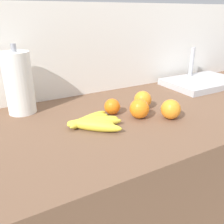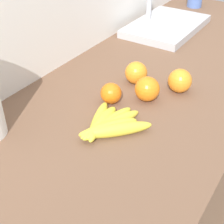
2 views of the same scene
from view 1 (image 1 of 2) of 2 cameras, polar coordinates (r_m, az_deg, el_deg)
counter at (r=1.31m, az=10.60°, el=-17.08°), size 1.96×0.68×0.87m
wall_back at (r=1.45m, az=2.00°, el=-2.51°), size 2.36×0.06×1.30m
banana_bunch at (r=0.88m, az=-4.67°, el=-2.43°), size 0.20×0.20×0.04m
orange_front at (r=1.05m, az=7.21°, el=2.88°), size 0.07×0.07×0.07m
orange_back_left at (r=0.95m, az=6.43°, el=0.78°), size 0.08×0.08×0.08m
orange_back_right at (r=0.98m, az=0.04°, el=1.28°), size 0.06×0.06×0.06m
orange_far_right at (r=0.97m, az=13.58°, el=0.62°), size 0.08×0.08×0.08m
paper_towel_roll at (r=1.04m, az=-20.97°, el=6.31°), size 0.11×0.11×0.28m
sink_basin at (r=1.48m, az=20.28°, el=6.67°), size 0.42×0.27×0.20m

